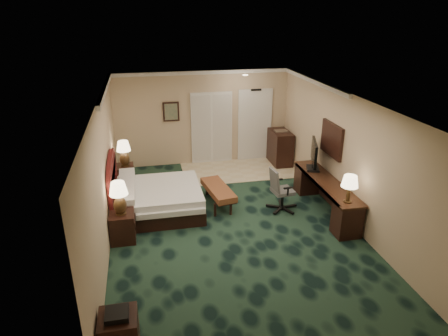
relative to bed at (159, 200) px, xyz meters
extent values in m
cube|color=black|center=(1.46, -0.88, -0.30)|extent=(5.00, 7.50, 0.00)
cube|color=white|center=(1.46, -0.88, 2.40)|extent=(5.00, 7.50, 0.00)
cube|color=#CAB08D|center=(1.46, 2.87, 1.05)|extent=(5.00, 0.00, 2.70)
cube|color=#CAB08D|center=(1.46, -4.63, 1.05)|extent=(5.00, 0.00, 2.70)
cube|color=#CAB08D|center=(-1.04, -0.88, 1.05)|extent=(0.00, 7.50, 2.70)
cube|color=#CAB08D|center=(3.96, -0.88, 1.05)|extent=(0.00, 7.50, 2.70)
cube|color=beige|center=(2.36, 2.02, -0.29)|extent=(3.20, 1.70, 0.01)
cube|color=white|center=(3.01, 2.84, 0.75)|extent=(1.02, 0.06, 2.18)
cube|color=#B7AD9F|center=(1.71, 2.83, 0.75)|extent=(1.20, 0.06, 2.10)
cube|color=#456854|center=(0.56, 2.83, 1.30)|extent=(0.45, 0.06, 0.55)
cube|color=white|center=(3.92, -0.28, 1.25)|extent=(0.05, 0.95, 0.75)
cube|color=silver|center=(0.00, 0.00, 0.00)|extent=(1.87, 1.73, 0.59)
cube|color=black|center=(-0.78, -1.04, 0.00)|extent=(0.48, 0.55, 0.60)
cube|color=black|center=(-0.79, 1.58, -0.01)|extent=(0.45, 0.52, 0.57)
cube|color=brown|center=(1.37, 0.09, -0.07)|extent=(0.66, 1.37, 0.45)
cube|color=black|center=(-0.75, -3.85, -0.02)|extent=(0.51, 0.51, 0.55)
cube|color=black|center=(3.67, -0.73, 0.08)|extent=(0.56, 2.58, 0.74)
cube|color=black|center=(3.64, -0.03, 0.80)|extent=(0.36, 0.88, 0.70)
cube|color=black|center=(3.66, 2.32, 0.19)|extent=(0.52, 0.93, 0.98)
camera|label=1|loc=(-0.21, -8.18, 4.07)|focal=32.00mm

